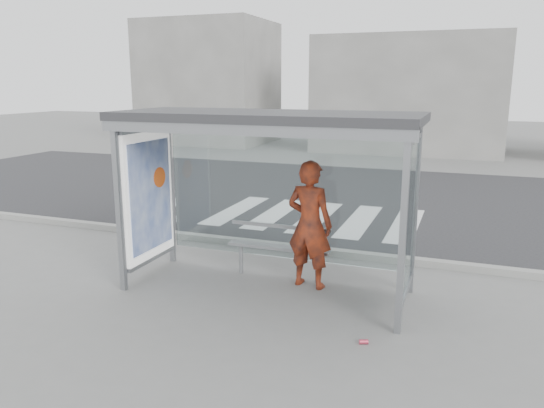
% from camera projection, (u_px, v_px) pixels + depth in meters
% --- Properties ---
extents(ground, '(80.00, 80.00, 0.00)m').
position_uv_depth(ground, '(266.00, 291.00, 7.86)').
color(ground, slate).
rests_on(ground, ground).
extents(road, '(30.00, 10.00, 0.01)m').
position_uv_depth(road, '(359.00, 197.00, 14.25)').
color(road, '#252527').
rests_on(road, ground).
extents(curb, '(30.00, 0.18, 0.12)m').
position_uv_depth(curb, '(305.00, 249.00, 9.62)').
color(curb, gray).
rests_on(curb, ground).
extents(crosswalk, '(4.55, 3.00, 0.00)m').
position_uv_depth(crosswalk, '(316.00, 217.00, 12.14)').
color(crosswalk, silver).
rests_on(crosswalk, ground).
extents(bus_shelter, '(4.25, 1.65, 2.62)m').
position_uv_depth(bus_shelter, '(243.00, 156.00, 7.59)').
color(bus_shelter, gray).
rests_on(bus_shelter, ground).
extents(building_left, '(6.00, 5.00, 6.00)m').
position_uv_depth(building_left, '(210.00, 83.00, 27.03)').
color(building_left, slate).
rests_on(building_left, ground).
extents(building_center, '(8.00, 5.00, 5.00)m').
position_uv_depth(building_center, '(410.00, 94.00, 23.74)').
color(building_center, slate).
rests_on(building_center, ground).
extents(person, '(0.76, 0.56, 1.93)m').
position_uv_depth(person, '(310.00, 225.00, 7.84)').
color(person, '#D06713').
rests_on(person, ground).
extents(bench, '(1.64, 0.21, 0.85)m').
position_uv_depth(bench, '(279.00, 247.00, 8.28)').
color(bench, gray).
rests_on(bench, ground).
extents(soda_can, '(0.12, 0.09, 0.06)m').
position_uv_depth(soda_can, '(364.00, 342.00, 6.25)').
color(soda_can, '#ED4561').
rests_on(soda_can, ground).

